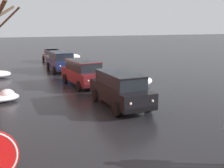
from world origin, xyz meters
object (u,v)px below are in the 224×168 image
Objects in this scene: suv_black_approaching_near_lane at (120,88)px; suv_darkblue_parked_kerbside_mid at (61,61)px; sedan_grey_parked_far_down_block at (53,56)px; suv_maroon_parked_kerbside_close at (83,72)px.

suv_black_approaching_near_lane is 12.48m from suv_darkblue_parked_kerbside_mid.
sedan_grey_parked_far_down_block is (0.10, 19.30, -0.24)m from suv_black_approaching_near_lane.
sedan_grey_parked_far_down_block is at bearing 88.23° from suv_maroon_parked_kerbside_close.
sedan_grey_parked_far_down_block is (0.42, 13.70, -0.24)m from suv_maroon_parked_kerbside_close.
suv_darkblue_parked_kerbside_mid is 1.16× the size of sedan_grey_parked_far_down_block.
suv_black_approaching_near_lane is 0.99× the size of suv_maroon_parked_kerbside_close.
suv_maroon_parked_kerbside_close is 1.19× the size of sedan_grey_parked_far_down_block.
suv_darkblue_parked_kerbside_mid is at bearing 90.68° from suv_maroon_parked_kerbside_close.
suv_black_approaching_near_lane is 19.30m from sedan_grey_parked_far_down_block.
suv_maroon_parked_kerbside_close and suv_darkblue_parked_kerbside_mid have the same top height.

